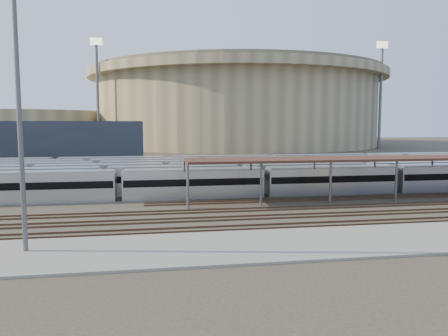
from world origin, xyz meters
name	(u,v)px	position (x,y,z in m)	size (l,w,h in m)	color
ground	(259,208)	(0.00, 0.00, 0.00)	(420.00, 420.00, 0.00)	#383026
apron	(243,246)	(-5.00, -15.00, 0.10)	(50.00, 9.00, 0.20)	gray
subway_trains	(228,174)	(-0.40, 18.50, 1.80)	(130.18, 23.90, 3.60)	silver
inspection_shed	(416,159)	(22.00, 4.00, 4.98)	(60.30, 6.00, 5.30)	#56565B
empty_tracks	(271,217)	(0.00, -5.00, 0.09)	(170.00, 9.62, 0.18)	#4C3323
stadium	(237,107)	(25.00, 140.00, 16.47)	(124.00, 124.00, 32.50)	#9C8D6A
secondary_arena	(24,129)	(-60.00, 130.00, 7.00)	(56.00, 56.00, 14.00)	#9C8D6A
service_building	(47,144)	(-35.00, 55.00, 5.00)	(42.00, 20.00, 10.00)	#1E232D
floodlight_0	(98,90)	(-30.00, 110.00, 20.65)	(4.00, 1.00, 38.40)	#56565B
floodlight_2	(381,92)	(70.00, 100.00, 20.65)	(4.00, 1.00, 38.40)	#56565B
floodlight_3	(155,99)	(-10.00, 160.00, 20.65)	(4.00, 1.00, 38.40)	#56565B
yard_light_pole	(19,107)	(-21.44, -13.89, 10.88)	(0.80, 0.36, 21.19)	#56565B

